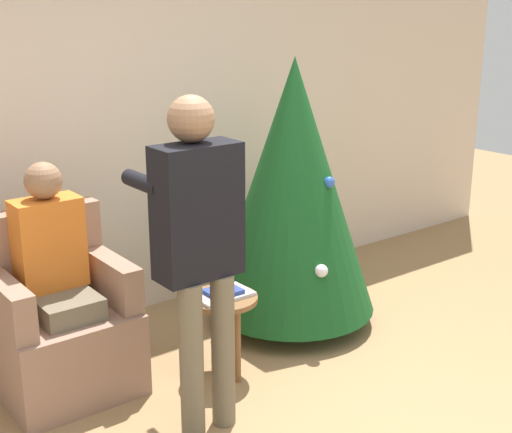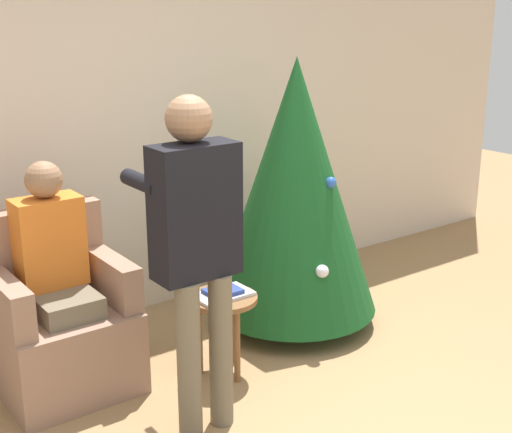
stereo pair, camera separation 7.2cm
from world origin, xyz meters
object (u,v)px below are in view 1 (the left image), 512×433
(christmas_tree, at_px, (293,187))
(side_stool, at_px, (223,309))
(person_standing, at_px, (198,238))
(person_seated, at_px, (56,269))
(armchair, at_px, (60,327))

(christmas_tree, distance_m, side_stool, 0.99)
(person_standing, bearing_deg, person_seated, 118.24)
(person_standing, height_order, side_stool, person_standing)
(christmas_tree, xyz_separation_m, side_stool, (-0.77, -0.31, -0.54))
(armchair, xyz_separation_m, side_stool, (0.81, -0.42, 0.04))
(armchair, xyz_separation_m, person_seated, (0.00, -0.03, 0.35))
(person_seated, height_order, side_stool, person_seated)
(armchair, bearing_deg, side_stool, -27.55)
(christmas_tree, bearing_deg, armchair, 175.72)
(christmas_tree, bearing_deg, person_standing, -149.86)
(person_seated, bearing_deg, armchair, 90.00)
(christmas_tree, xyz_separation_m, person_standing, (-1.17, -0.68, 0.07))
(christmas_tree, height_order, person_standing, christmas_tree)
(christmas_tree, bearing_deg, side_stool, -158.51)
(christmas_tree, height_order, person_seated, christmas_tree)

